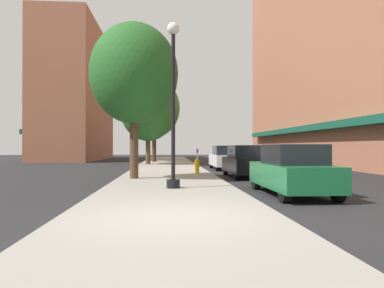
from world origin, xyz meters
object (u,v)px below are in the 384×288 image
(fire_hydrant, at_px, (197,166))
(tree_mid, at_px, (154,108))
(car_green, at_px, (292,170))
(car_white, at_px, (225,158))
(lamppost, at_px, (173,101))
(parking_meter_near, at_px, (197,156))
(tree_near, at_px, (148,109))
(tree_far, at_px, (134,74))
(car_black, at_px, (246,162))

(fire_hydrant, distance_m, tree_mid, 16.56)
(car_green, relative_size, car_white, 1.00)
(lamppost, bearing_deg, parking_meter_near, 81.01)
(car_white, bearing_deg, tree_mid, 115.62)
(tree_near, relative_size, car_white, 1.70)
(tree_mid, bearing_deg, tree_far, -90.89)
(lamppost, xyz_separation_m, parking_meter_near, (1.92, 12.12, -2.25))
(tree_near, bearing_deg, car_black, -64.71)
(parking_meter_near, distance_m, car_black, 6.80)
(car_green, height_order, car_black, same)
(lamppost, xyz_separation_m, tree_far, (-1.74, 3.98, 1.76))
(lamppost, height_order, tree_mid, tree_mid)
(tree_near, xyz_separation_m, car_black, (5.65, -11.96, -3.93))
(fire_hydrant, height_order, tree_near, tree_near)
(tree_mid, xyz_separation_m, car_black, (5.31, -17.03, -4.59))
(tree_far, relative_size, car_green, 1.68)
(fire_hydrant, relative_size, car_black, 0.18)
(tree_near, distance_m, tree_far, 13.59)
(fire_hydrant, bearing_deg, tree_near, 107.15)
(tree_mid, height_order, car_black, tree_mid)
(fire_hydrant, bearing_deg, parking_meter_near, 84.76)
(car_black, bearing_deg, car_white, 90.92)
(tree_near, height_order, car_black, tree_near)
(fire_hydrant, xyz_separation_m, car_black, (2.41, -1.47, 0.29))
(car_black, bearing_deg, tree_near, 116.21)
(parking_meter_near, bearing_deg, car_black, -73.33)
(car_green, bearing_deg, fire_hydrant, 106.32)
(car_green, bearing_deg, tree_mid, 102.71)
(fire_hydrant, relative_size, parking_meter_near, 0.60)
(lamppost, height_order, parking_meter_near, lamppost)
(tree_mid, relative_size, car_white, 1.90)
(tree_far, xyz_separation_m, car_black, (5.60, 1.62, -4.16))
(tree_near, relative_size, car_black, 1.70)
(fire_hydrant, xyz_separation_m, parking_meter_near, (0.46, 5.05, 0.43))
(fire_hydrant, bearing_deg, tree_mid, 100.56)
(tree_near, height_order, car_white, tree_near)
(lamppost, distance_m, parking_meter_near, 12.47)
(parking_meter_near, distance_m, car_green, 13.53)
(fire_hydrant, xyz_separation_m, tree_mid, (-2.90, 15.56, 4.88))
(fire_hydrant, bearing_deg, tree_far, -135.93)
(fire_hydrant, xyz_separation_m, tree_far, (-3.19, -3.09, 4.44))
(fire_hydrant, height_order, parking_meter_near, parking_meter_near)
(fire_hydrant, relative_size, tree_far, 0.11)
(lamppost, bearing_deg, tree_near, 95.81)
(fire_hydrant, distance_m, parking_meter_near, 5.09)
(lamppost, distance_m, tree_mid, 22.78)
(lamppost, bearing_deg, car_black, 55.40)
(tree_near, relative_size, car_green, 1.70)
(lamppost, relative_size, fire_hydrant, 7.47)
(lamppost, relative_size, car_black, 1.37)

